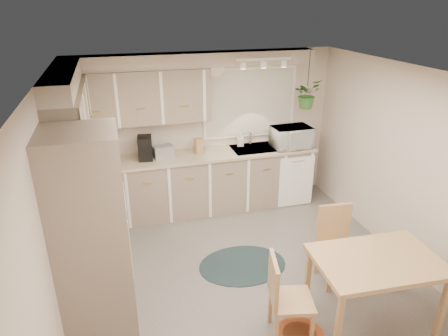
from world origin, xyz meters
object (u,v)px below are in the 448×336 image
(chair_left, at_px, (292,298))
(microwave, at_px, (291,135))
(dining_table, at_px, (372,290))
(chair_back, at_px, (339,247))
(braided_rug, at_px, (242,265))

(chair_left, bearing_deg, microwave, 169.31)
(dining_table, height_order, microwave, microwave)
(dining_table, distance_m, chair_back, 0.67)
(dining_table, xyz_separation_m, chair_back, (0.01, 0.66, 0.07))
(chair_back, bearing_deg, chair_left, 40.80)
(dining_table, bearing_deg, chair_left, 176.87)
(dining_table, relative_size, microwave, 2.04)
(chair_left, relative_size, braided_rug, 0.81)
(chair_left, relative_size, chair_back, 0.98)
(dining_table, distance_m, braided_rug, 1.61)
(dining_table, distance_m, microwave, 2.83)
(braided_rug, xyz_separation_m, microwave, (1.27, 1.47, 1.14))
(braided_rug, distance_m, microwave, 2.25)
(chair_left, bearing_deg, dining_table, 99.96)
(dining_table, relative_size, chair_back, 1.33)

